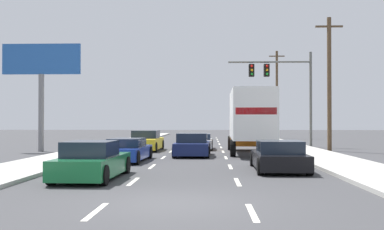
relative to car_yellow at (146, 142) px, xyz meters
name	(u,v)px	position (x,y,z in m)	size (l,w,h in m)	color
ground_plane	(199,146)	(3.45, 5.30, -0.61)	(140.00, 140.00, 0.00)	#3D3D3F
sidewalk_right	(298,150)	(10.22, 0.30, -0.54)	(3.04, 80.00, 0.14)	#B2AFA8
sidewalk_left	(98,149)	(-3.32, 0.30, -0.54)	(3.04, 80.00, 0.14)	#B2AFA8
lane_markings	(197,152)	(3.45, -0.79, -0.61)	(3.54, 52.00, 0.01)	silver
car_yellow	(146,142)	(0.00, 0.00, 0.00)	(2.08, 4.50, 1.36)	yellow
car_blue	(127,150)	(0.21, -8.19, -0.08)	(1.99, 4.65, 1.14)	#1E389E
car_green	(92,162)	(0.23, -15.17, -0.03)	(1.96, 4.49, 1.30)	#196B38
car_silver	(199,142)	(3.57, 1.61, -0.09)	(1.89, 4.17, 1.11)	#B7BABF
car_navy	(192,146)	(3.29, -4.68, -0.03)	(2.06, 4.30, 1.30)	#141E4C
box_truck	(250,118)	(6.74, -2.89, 1.55)	(2.69, 9.00, 3.77)	white
car_black	(279,157)	(7.02, -12.23, -0.07)	(2.06, 4.56, 1.21)	black
traffic_signal_mast	(277,79)	(9.50, 4.70, 4.64)	(6.41, 0.69, 7.30)	#595B56
utility_pole_mid	(329,82)	(12.22, -0.01, 3.97)	(1.80, 0.28, 8.88)	brown
utility_pole_far	(277,93)	(12.19, 23.18, 4.63)	(1.80, 0.28, 10.20)	brown
roadside_billboard	(41,72)	(-6.76, -1.04, 4.60)	(5.15, 0.36, 7.06)	slate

